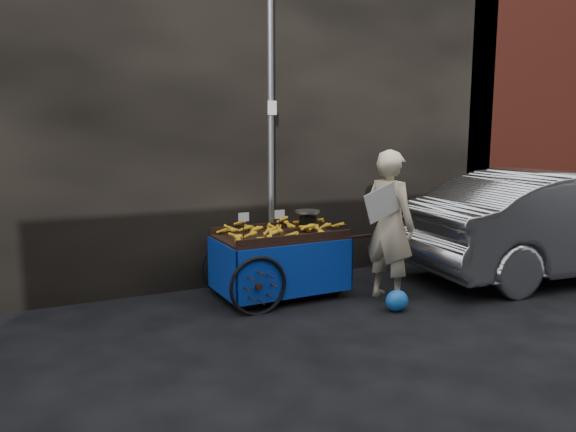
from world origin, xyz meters
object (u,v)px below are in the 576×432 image
plastic_bag (397,301)px  parked_car (560,224)px  banana_cart (276,242)px  vendor (389,225)px

plastic_bag → parked_car: parked_car is taller
parked_car → banana_cart: bearing=84.1°
banana_cart → parked_car: size_ratio=0.46×
vendor → parked_car: size_ratio=0.41×
banana_cart → plastic_bag: size_ratio=7.60×
vendor → parked_car: bearing=-112.4°
banana_cart → vendor: bearing=-29.8°
vendor → plastic_bag: size_ratio=6.62×
plastic_bag → parked_car: (3.12, 0.32, 0.64)m
parked_car → vendor: bearing=92.4°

